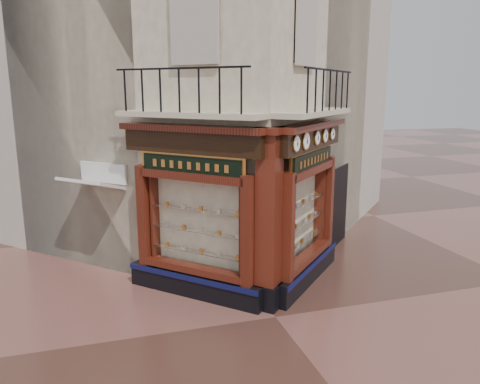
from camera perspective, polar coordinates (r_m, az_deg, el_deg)
name	(u,v)px	position (r m, az deg, el deg)	size (l,w,h in m)	color
ground	(276,317)	(10.31, 4.35, -14.96)	(80.00, 80.00, 0.00)	#442820
main_building	(207,47)	(15.11, -4.07, 17.20)	(8.00, 8.00, 12.00)	beige
neighbour_left	(121,66)	(17.19, -14.31, 14.61)	(8.00, 8.00, 11.00)	#B3AA9C
neighbour_right	(257,68)	(18.13, 2.06, 14.84)	(8.00, 8.00, 11.00)	#B3AA9C
shopfront_left	(194,214)	(10.64, -5.64, -2.66)	(2.86, 2.86, 3.98)	black
shopfront_right	(308,205)	(11.49, 8.25, -1.59)	(2.86, 2.86, 3.98)	black
corner_pilaster	(269,223)	(10.02, 3.51, -3.75)	(0.85, 0.85, 3.98)	black
balcony	(255,113)	(10.56, 1.79, 9.61)	(5.94, 2.97, 1.03)	beige
clock_a	(296,144)	(9.88, 6.85, 5.86)	(0.29, 0.29, 0.36)	#B7923D
clock_b	(306,141)	(10.41, 8.02, 6.16)	(0.32, 0.32, 0.40)	#B7923D
clock_c	(317,138)	(11.10, 9.35, 6.50)	(0.27, 0.27, 0.34)	#B7923D
clock_d	(325,136)	(11.66, 10.31, 6.75)	(0.27, 0.27, 0.34)	#B7923D
clock_e	(332,134)	(12.22, 11.16, 6.96)	(0.25, 0.25, 0.31)	#B7923D
awning	(97,276)	(12.84, -17.01, -9.78)	(1.51, 0.90, 0.08)	silver
signboard_left	(191,165)	(10.34, -6.01, 3.26)	(1.97, 1.97, 0.53)	#C38239
signboard_right	(312,160)	(11.25, 8.80, 3.93)	(1.93, 1.93, 0.52)	#C38239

